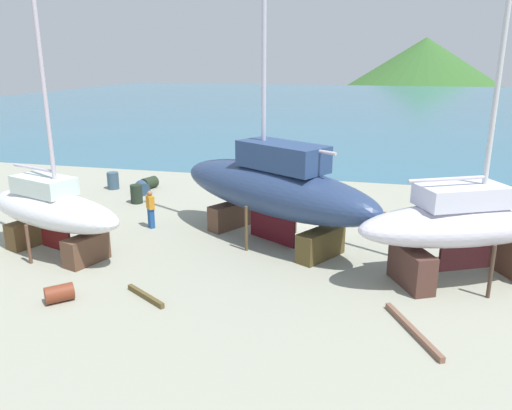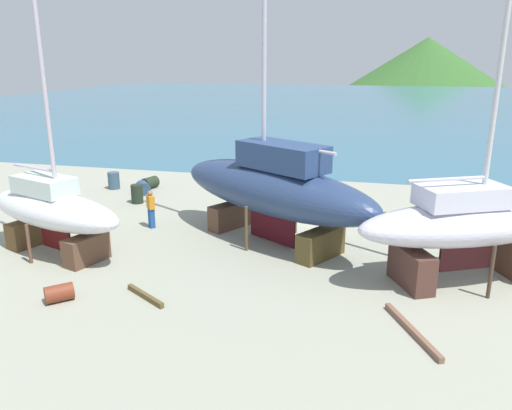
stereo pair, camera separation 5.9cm
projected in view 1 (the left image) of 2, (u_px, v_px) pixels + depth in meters
The scene contains 18 objects.
ground_plane at pixel (282, 248), 19.36m from camera, with size 46.29×46.29×0.00m, color #999B88.
sea_water at pixel (358, 103), 81.80m from camera, with size 134.53×110.82×0.01m, color #356B85.
headland_hill at pixel (423, 76), 199.31m from camera, with size 95.68×95.68×29.87m, color #35642A.
sailboat_large_starboard at pixel (52, 210), 18.34m from camera, with size 6.95×4.03×11.87m.
sailboat_far_slipway at pixel (273, 187), 19.41m from camera, with size 9.69×7.29×16.85m.
sailboat_mid_port at pixel (468, 224), 16.01m from camera, with size 7.85×5.48×12.30m.
worker at pixel (151, 209), 21.44m from camera, with size 0.48×0.48×1.65m.
barrel_rust_far at pixel (335, 198), 25.20m from camera, with size 0.56×0.56×0.82m, color brown.
barrel_rust_mid at pixel (113, 181), 27.95m from camera, with size 0.64×0.64×0.95m, color #3A5569.
barrel_tipped_right at pixel (435, 225), 20.69m from camera, with size 0.65×0.65×0.81m, color brown.
barrel_blue_faded at pixel (143, 188), 26.92m from camera, with size 0.67×0.67×0.92m, color navy.
barrel_ochre at pixel (59, 293), 15.04m from camera, with size 0.52×0.52×0.81m, color brown.
barrel_tipped_left at pixel (149, 183), 28.09m from camera, with size 0.64×0.64×0.88m, color #233120.
barrel_tar_black at pixel (136, 194), 25.20m from camera, with size 0.59×0.59×0.95m, color #202D20.
timber_long_aft at pixel (74, 214), 23.38m from camera, with size 1.68×0.20×0.12m, color olive.
timber_short_skew at pixel (146, 296), 15.25m from camera, with size 1.84×0.13×0.17m, color brown.
timber_short_cross at pixel (412, 330), 13.34m from camera, with size 2.87×0.15×0.17m, color brown.
timber_long_fore at pixel (413, 219), 22.56m from camera, with size 2.90×0.14×0.15m, color #825F46.
Camera 1 is at (3.27, -21.20, 7.07)m, focal length 35.07 mm.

